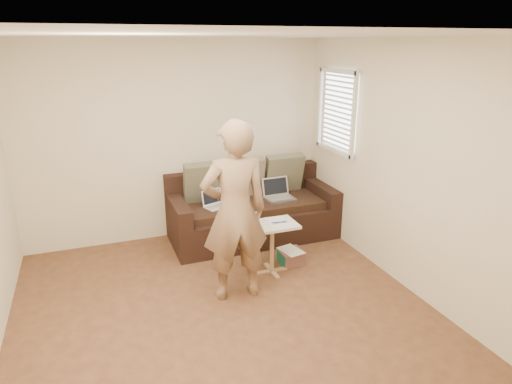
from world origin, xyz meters
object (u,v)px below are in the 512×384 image
side_table (272,248)px  drinking_glass (256,218)px  laptop_silver (280,199)px  striped_box (291,257)px  sofa (253,208)px  person (235,212)px  laptop_white (217,207)px

side_table → drinking_glass: (-0.16, 0.08, 0.36)m
laptop_silver → striped_box: (-0.22, -0.84, -0.43)m
sofa → striped_box: (0.15, -0.89, -0.34)m
person → striped_box: 1.28m
person → laptop_silver: bearing=-127.1°
laptop_white → striped_box: (0.67, -0.85, -0.43)m
drinking_glass → sofa: bearing=71.9°
person → drinking_glass: size_ratio=15.67×
sofa → drinking_glass: sofa is taller
sofa → drinking_glass: 1.00m
laptop_silver → side_table: size_ratio=0.64×
drinking_glass → laptop_silver: bearing=52.0°
person → laptop_white: bearing=-94.9°
laptop_white → striped_box: laptop_white is taller
laptop_white → laptop_silver: bearing=-20.0°
sofa → side_table: size_ratio=3.62×
side_table → drinking_glass: bearing=152.8°
laptop_silver → drinking_glass: 1.11m
laptop_silver → drinking_glass: drinking_glass is taller
laptop_white → drinking_glass: 0.91m
laptop_silver → sofa: bearing=168.4°
side_table → laptop_white: bearing=111.4°
striped_box → laptop_silver: bearing=75.1°
person → side_table: bearing=-146.2°
laptop_silver → person: person is taller
laptop_white → striped_box: size_ratio=1.06×
laptop_white → drinking_glass: size_ratio=2.47×
laptop_silver → laptop_white: laptop_silver is taller
sofa → side_table: sofa is taller
person → side_table: 0.90m
laptop_white → person: person is taller
laptop_silver → person: 1.71m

